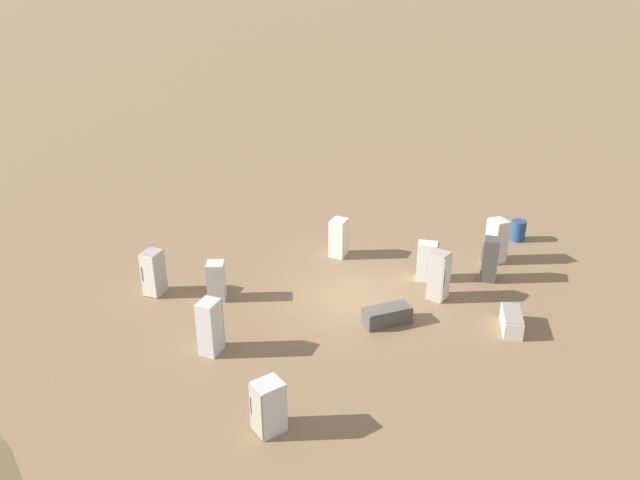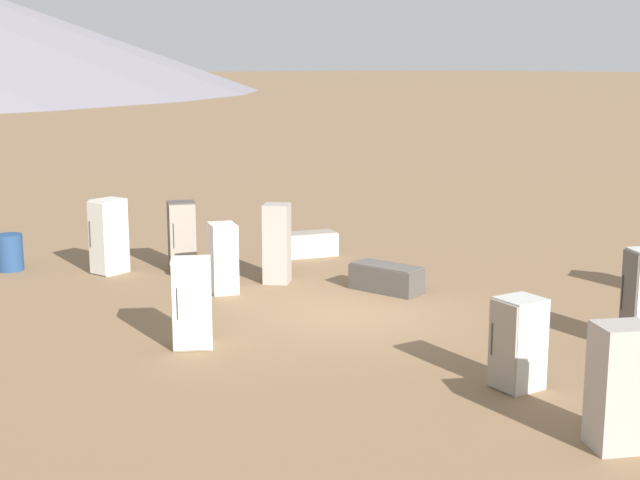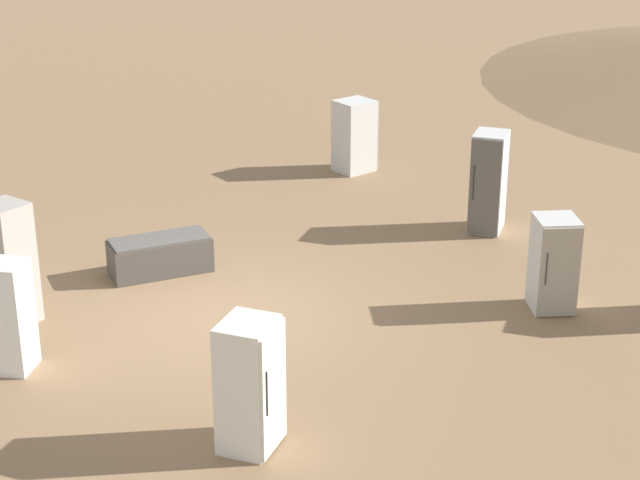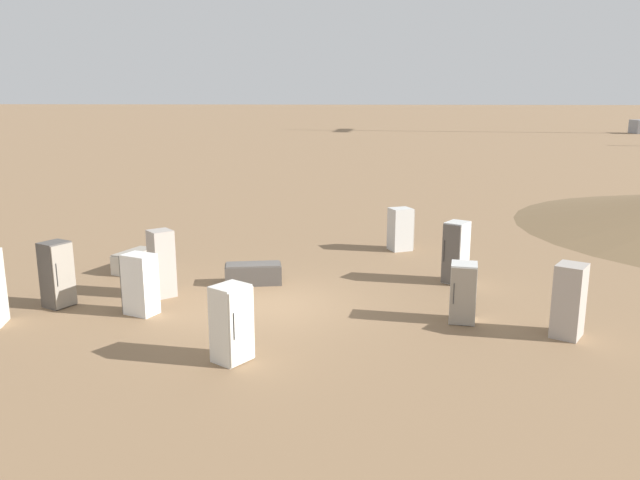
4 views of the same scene
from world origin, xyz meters
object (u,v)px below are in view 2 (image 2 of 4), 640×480
discarded_fridge_7 (621,387)px  rusty_barrel (10,252)px  discarded_fridge_0 (309,244)px  discarded_fridge_8 (518,343)px  discarded_fridge_2 (192,303)px  discarded_fridge_5 (182,236)px  discarded_fridge_4 (386,278)px  discarded_fridge_6 (109,236)px  discarded_fridge_3 (223,258)px  discarded_fridge_10 (277,243)px

discarded_fridge_7 → rusty_barrel: 15.76m
discarded_fridge_0 → discarded_fridge_8: discarded_fridge_8 is taller
discarded_fridge_2 → discarded_fridge_5: 6.19m
discarded_fridge_4 → discarded_fridge_6: bearing=-66.6°
discarded_fridge_8 → discarded_fridge_6: bearing=14.4°
discarded_fridge_3 → discarded_fridge_4: (-2.93, 2.26, -0.48)m
discarded_fridge_0 → rusty_barrel: size_ratio=1.72×
discarded_fridge_2 → discarded_fridge_6: bearing=-70.5°
discarded_fridge_6 → discarded_fridge_8: size_ratio=1.25×
discarded_fridge_7 → discarded_fridge_10: bearing=-161.6°
discarded_fridge_6 → discarded_fridge_8: discarded_fridge_6 is taller
discarded_fridge_2 → discarded_fridge_3: size_ratio=1.05×
discarded_fridge_0 → discarded_fridge_10: bearing=-34.9°
discarded_fridge_6 → discarded_fridge_0: bearing=-121.6°
discarded_fridge_5 → rusty_barrel: 4.34m
discarded_fridge_0 → discarded_fridge_5: bearing=-81.8°
discarded_fridge_3 → discarded_fridge_4: 3.73m
discarded_fridge_2 → discarded_fridge_5: bearing=-86.4°
discarded_fridge_0 → discarded_fridge_10: size_ratio=0.84×
discarded_fridge_0 → discarded_fridge_5: 3.63m
discarded_fridge_8 → discarded_fridge_2: bearing=37.0°
discarded_fridge_5 → discarded_fridge_10: 2.68m
discarded_fridge_8 → discarded_fridge_5: bearing=6.8°
discarded_fridge_4 → discarded_fridge_6: discarded_fridge_6 is taller
discarded_fridge_3 → discarded_fridge_4: bearing=-17.6°
discarded_fridge_2 → discarded_fridge_8: 5.85m
discarded_fridge_4 → discarded_fridge_8: 6.37m
discarded_fridge_4 → discarded_fridge_8: discarded_fridge_8 is taller
discarded_fridge_6 → discarded_fridge_7: 13.74m
discarded_fridge_0 → discarded_fridge_5: (3.55, -0.55, 0.55)m
discarded_fridge_0 → discarded_fridge_2: 8.11m
discarded_fridge_4 → discarded_fridge_10: bearing=-70.9°
discarded_fridge_6 → discarded_fridge_8: 11.51m
discarded_fridge_0 → discarded_fridge_3: size_ratio=1.00×
discarded_fridge_0 → discarded_fridge_5: discarded_fridge_5 is taller
discarded_fridge_2 → discarded_fridge_3: discarded_fridge_2 is taller
discarded_fridge_7 → discarded_fridge_4: bearing=-173.4°
discarded_fridge_4 → rusty_barrel: size_ratio=1.92×
discarded_fridge_4 → discarded_fridge_8: (2.50, 5.84, 0.43)m
discarded_fridge_0 → discarded_fridge_10: 3.07m
discarded_fridge_0 → discarded_fridge_3: (3.86, 1.84, 0.46)m
discarded_fridge_5 → discarded_fridge_2: bearing=86.2°
discarded_fridge_10 → rusty_barrel: bearing=178.2°
discarded_fridge_5 → discarded_fridge_3: bearing=106.7°
discarded_fridge_0 → discarded_fridge_7: discarded_fridge_7 is taller
discarded_fridge_10 → discarded_fridge_6: bearing=175.8°
discarded_fridge_5 → discarded_fridge_10: bearing=140.2°
discarded_fridge_4 → discarded_fridge_7: discarded_fridge_7 is taller
rusty_barrel → discarded_fridge_6: bearing=135.6°
discarded_fridge_0 → discarded_fridge_5: size_ratio=0.90×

